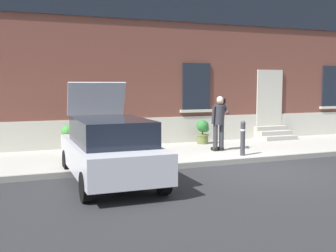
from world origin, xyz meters
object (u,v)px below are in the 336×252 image
object	(u,v)px
planter_cream	(69,138)
person_on_phone	(219,120)
planter_terracotta	(141,135)
planter_olive	(203,131)
bollard_near_person	(243,137)
hatchback_car_silver	(110,149)

from	to	relation	value
planter_cream	person_on_phone	bearing A→B (deg)	-17.67
planter_terracotta	planter_olive	size ratio (longest dim) A/B	1.00
bollard_near_person	person_on_phone	distance (m)	1.14
planter_cream	bollard_near_person	bearing A→B (deg)	-27.32
bollard_near_person	planter_terracotta	bearing A→B (deg)	134.21
hatchback_car_silver	planter_terracotta	world-z (taller)	hatchback_car_silver
planter_olive	person_on_phone	bearing A→B (deg)	-98.38
planter_cream	planter_terracotta	xyz separation A→B (m)	(2.38, -0.01, 0.00)
planter_cream	planter_olive	size ratio (longest dim) A/B	1.00
bollard_near_person	planter_olive	world-z (taller)	bollard_near_person
planter_terracotta	planter_olive	distance (m)	2.39
person_on_phone	planter_cream	distance (m)	4.78
bollard_near_person	hatchback_car_silver	bearing A→B (deg)	-162.95
bollard_near_person	person_on_phone	xyz separation A→B (m)	(-0.25, 1.03, 0.44)
hatchback_car_silver	person_on_phone	xyz separation A→B (m)	(4.11, 2.36, 0.35)
planter_terracotta	planter_olive	world-z (taller)	same
person_on_phone	planter_olive	xyz separation A→B (m)	(0.24, 1.64, -0.55)
planter_terracotta	planter_olive	xyz separation A→B (m)	(2.38, 0.20, 0.00)
hatchback_car_silver	planter_terracotta	distance (m)	4.28
hatchback_car_silver	planter_olive	size ratio (longest dim) A/B	4.74
hatchback_car_silver	bollard_near_person	world-z (taller)	hatchback_car_silver
hatchback_car_silver	planter_olive	xyz separation A→B (m)	(4.35, 4.00, -0.19)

